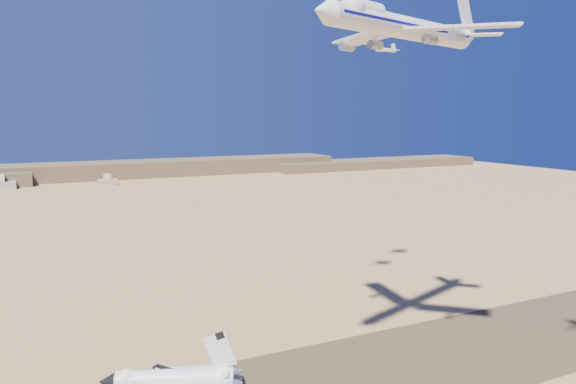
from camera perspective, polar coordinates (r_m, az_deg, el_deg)
name	(u,v)px	position (r m, az deg, el deg)	size (l,w,h in m)	color
ridgeline	(123,172)	(663.99, -16.42, 1.98)	(960.00, 90.00, 18.00)	brown
shuttle	(174,382)	(154.57, -11.52, -18.35)	(36.80, 30.52, 17.90)	white
carrier_747	(401,27)	(154.33, 11.42, 16.13)	(73.42, 54.30, 18.52)	white
chase_jet_d	(360,42)	(209.20, 7.34, 14.87)	(14.37, 8.25, 3.64)	white
chase_jet_e	(384,50)	(234.09, 9.76, 14.07)	(15.07, 8.68, 3.82)	white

